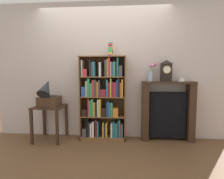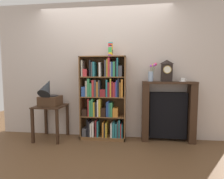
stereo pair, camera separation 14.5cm
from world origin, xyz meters
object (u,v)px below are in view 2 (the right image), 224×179
Objects in this scene: cup_stack at (110,49)px; side_table_left at (51,113)px; bookshelf at (103,101)px; gramophone at (49,95)px; flower_vase at (151,73)px; mantel_clock at (167,71)px; teacup_with_saucer at (183,80)px; fireplace_mantel at (168,112)px.

cup_stack is 1.64m from side_table_left.
bookshelf is 1.01m from gramophone.
flower_vase is at bearing 1.96° from bookshelf.
cup_stack is 0.74× the size of flower_vase.
bookshelf is 2.42× the size of side_table_left.
mantel_clock is 0.33m from teacup_with_saucer.
gramophone is at bearing -175.34° from teacup_with_saucer.
bookshelf is at bearing 7.22° from side_table_left.
mantel_clock reaches higher than flower_vase.
side_table_left is 2.02m from flower_vase.
gramophone is at bearing -169.86° from bookshelf.
bookshelf is at bearing 10.14° from gramophone.
side_table_left is 1.16× the size of gramophone.
teacup_with_saucer is at bearing 0.51° from mantel_clock.
cup_stack is 1.56m from fireplace_mantel.
mantel_clock is at bearing -154.71° from fireplace_mantel.
gramophone is at bearing -170.59° from cup_stack.
flower_vase is 2.53× the size of teacup_with_saucer.
fireplace_mantel is at bearing 175.24° from teacup_with_saucer.
teacup_with_saucer is at bearing 3.45° from side_table_left.
side_table_left is at bearing 90.00° from gramophone.
cup_stack reaches higher than flower_vase.
cup_stack reaches higher than gramophone.
mantel_clock is 2.90× the size of teacup_with_saucer.
flower_vase is 0.56m from teacup_with_saucer.
flower_vase is (0.89, 0.03, 0.51)m from bookshelf.
mantel_clock is (1.15, 0.02, 0.56)m from bookshelf.
cup_stack reaches higher than fireplace_mantel.
fireplace_mantel is at bearing 1.82° from flower_vase.
teacup_with_saucer is at bearing 0.47° from cup_stack.
gramophone is at bearing -90.00° from side_table_left.
gramophone is at bearing -174.34° from fireplace_mantel.
gramophone is 2.21m from fireplace_mantel.
bookshelf reaches higher than fireplace_mantel.
bookshelf is at bearing -178.07° from fireplace_mantel.
fireplace_mantel reaches higher than side_table_left.
cup_stack is at bearing -179.54° from mantel_clock.
flower_vase reaches higher than gramophone.
side_table_left is at bearing -172.78° from bookshelf.
side_table_left is at bearing -175.26° from flower_vase.
cup_stack is at bearing 6.85° from side_table_left.
mantel_clock is at bearing 0.91° from bookshelf.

